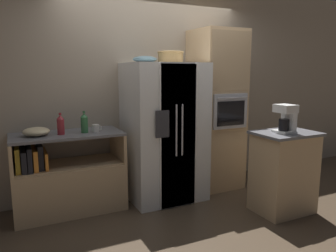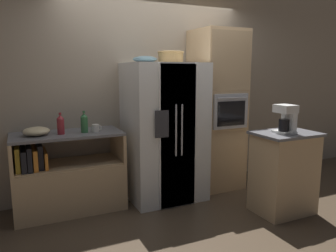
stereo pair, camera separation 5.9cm
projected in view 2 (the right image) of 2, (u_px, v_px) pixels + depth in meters
The scene contains 13 objects.
ground_plane at pixel (167, 197), 4.26m from camera, with size 20.00×20.00×0.00m, color #4C3D2D.
wall_back at pixel (153, 87), 4.43m from camera, with size 12.00×0.06×2.80m.
counter_left at pixel (68, 181), 3.81m from camera, with size 1.22×0.60×0.92m.
refrigerator at pixel (164, 132), 4.13m from camera, with size 0.93×0.81×1.71m.
wall_oven at pixel (217, 110), 4.51m from camera, with size 0.63×0.69×2.16m.
island_counter at pixel (284, 172), 3.74m from camera, with size 0.69×0.52×0.94m.
wicker_basket at pixel (171, 57), 4.05m from camera, with size 0.33×0.33×0.14m.
fruit_bowl at pixel (145, 59), 3.97m from camera, with size 0.30×0.30×0.08m.
bottle_tall at pixel (61, 124), 3.64m from camera, with size 0.08×0.08×0.24m.
bottle_short at pixel (84, 123), 3.74m from camera, with size 0.08×0.08×0.25m.
mug at pixel (96, 128), 3.79m from camera, with size 0.12×0.08×0.09m.
mixing_bowl at pixel (36, 131), 3.57m from camera, with size 0.28×0.28×0.09m.
coffee_maker at pixel (286, 118), 3.60m from camera, with size 0.18×0.21×0.31m.
Camera 2 is at (-1.69, -3.67, 1.63)m, focal length 35.00 mm.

